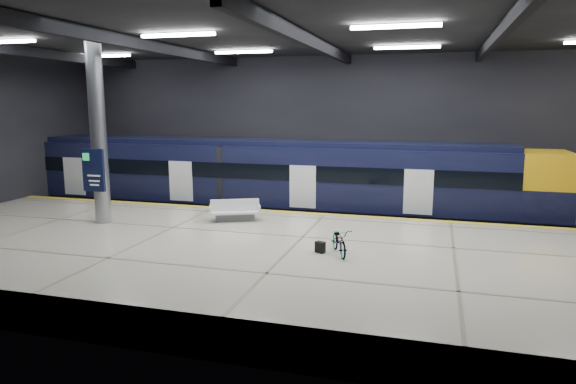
% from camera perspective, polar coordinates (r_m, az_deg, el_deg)
% --- Properties ---
extents(ground, '(30.00, 30.00, 0.00)m').
position_cam_1_polar(ground, '(19.11, 2.38, -7.44)').
color(ground, black).
rests_on(ground, ground).
extents(room_shell, '(30.10, 16.10, 8.05)m').
position_cam_1_polar(room_shell, '(18.24, 2.51, 9.97)').
color(room_shell, black).
rests_on(room_shell, ground).
extents(platform, '(30.00, 11.00, 1.10)m').
position_cam_1_polar(platform, '(16.64, 0.34, -8.11)').
color(platform, beige).
rests_on(platform, ground).
extents(safety_strip, '(30.00, 0.40, 0.01)m').
position_cam_1_polar(safety_strip, '(21.42, 4.14, -2.49)').
color(safety_strip, gold).
rests_on(safety_strip, platform).
extents(rails, '(30.00, 1.52, 0.16)m').
position_cam_1_polar(rails, '(24.28, 5.45, -3.50)').
color(rails, gray).
rests_on(rails, ground).
extents(train, '(29.40, 2.84, 3.79)m').
position_cam_1_polar(train, '(24.47, -0.27, 1.37)').
color(train, black).
rests_on(train, ground).
extents(bench, '(2.12, 1.56, 0.87)m').
position_cam_1_polar(bench, '(20.30, -5.91, -2.35)').
color(bench, '#595B60').
rests_on(bench, platform).
extents(bicycle, '(1.15, 1.69, 0.84)m').
position_cam_1_polar(bicycle, '(15.85, 5.74, -5.43)').
color(bicycle, '#99999E').
rests_on(bicycle, platform).
extents(pannier_bag, '(0.35, 0.28, 0.35)m').
position_cam_1_polar(pannier_bag, '(16.02, 3.60, -6.13)').
color(pannier_bag, black).
rests_on(pannier_bag, platform).
extents(info_column, '(0.90, 0.78, 6.90)m').
position_cam_1_polar(info_column, '(20.76, -20.36, 5.89)').
color(info_column, '#9EA0A5').
rests_on(info_column, platform).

